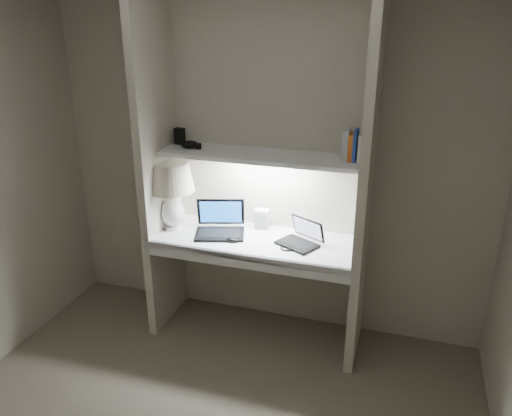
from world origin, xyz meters
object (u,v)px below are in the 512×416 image
at_px(table_lamp, 171,185).
at_px(speaker, 262,219).
at_px(book_row, 358,146).
at_px(laptop_netbook, 301,238).
at_px(laptop_main, 220,226).

xyz_separation_m(table_lamp, speaker, (0.62, 0.21, -0.27)).
bearing_deg(book_row, laptop_netbook, -162.08).
bearing_deg(speaker, laptop_netbook, -31.89).
bearing_deg(speaker, table_lamp, -165.27).
distance_m(laptop_main, speaker, 0.31).
height_order(laptop_main, laptop_netbook, laptop_main).
height_order(speaker, book_row, book_row).
height_order(table_lamp, book_row, book_row).
height_order(table_lamp, laptop_main, table_lamp).
bearing_deg(table_lamp, laptop_main, 6.16).
relative_size(table_lamp, book_row, 2.52).
bearing_deg(book_row, table_lamp, -174.22).
height_order(laptop_main, speaker, laptop_main).
distance_m(laptop_main, book_row, 1.13).
xyz_separation_m(laptop_main, book_row, (0.93, 0.09, 0.64)).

